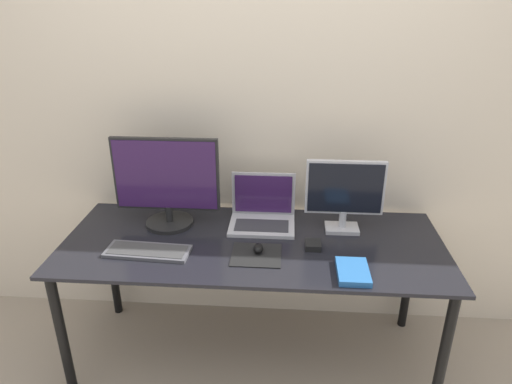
% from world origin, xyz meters
% --- Properties ---
extents(wall_back, '(7.00, 0.05, 2.50)m').
position_xyz_m(wall_back, '(0.00, 0.81, 1.25)').
color(wall_back, beige).
rests_on(wall_back, ground_plane).
extents(desk, '(1.84, 0.74, 0.72)m').
position_xyz_m(desk, '(0.00, 0.37, 0.64)').
color(desk, black).
rests_on(desk, ground_plane).
extents(monitor_left, '(0.53, 0.24, 0.47)m').
position_xyz_m(monitor_left, '(-0.44, 0.52, 0.95)').
color(monitor_left, black).
rests_on(monitor_left, desk).
extents(monitor_right, '(0.38, 0.12, 0.37)m').
position_xyz_m(monitor_right, '(0.44, 0.52, 0.92)').
color(monitor_right, '#B2B2B7').
rests_on(monitor_right, desk).
extents(laptop, '(0.33, 0.25, 0.25)m').
position_xyz_m(laptop, '(0.04, 0.57, 0.78)').
color(laptop, '#ADADB2').
rests_on(laptop, desk).
extents(keyboard, '(0.40, 0.17, 0.02)m').
position_xyz_m(keyboard, '(-0.48, 0.23, 0.73)').
color(keyboard, '#4C4C51').
rests_on(keyboard, desk).
extents(mousepad, '(0.23, 0.21, 0.00)m').
position_xyz_m(mousepad, '(0.03, 0.25, 0.72)').
color(mousepad, black).
rests_on(mousepad, desk).
extents(mouse, '(0.05, 0.07, 0.04)m').
position_xyz_m(mouse, '(0.03, 0.27, 0.74)').
color(mouse, black).
rests_on(mouse, mousepad).
extents(book, '(0.14, 0.20, 0.03)m').
position_xyz_m(book, '(0.45, 0.12, 0.73)').
color(book, '#235B9E').
rests_on(book, desk).
extents(power_brick, '(0.07, 0.08, 0.03)m').
position_xyz_m(power_brick, '(0.29, 0.33, 0.73)').
color(power_brick, black).
rests_on(power_brick, desk).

